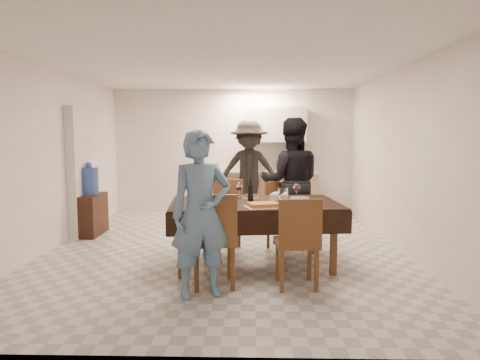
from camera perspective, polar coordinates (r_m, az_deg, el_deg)
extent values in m
cube|color=silver|center=(6.25, -2.03, -9.25)|extent=(5.00, 6.00, 0.02)
cube|color=white|center=(6.10, -2.12, 15.03)|extent=(5.00, 6.00, 0.02)
cube|color=white|center=(9.03, -0.91, 3.83)|extent=(5.00, 0.02, 2.60)
cube|color=white|center=(3.06, -5.50, -0.45)|extent=(5.00, 0.02, 2.60)
cube|color=white|center=(6.67, -24.06, 2.54)|extent=(0.02, 6.00, 2.60)
cube|color=white|center=(6.39, 20.93, 2.54)|extent=(0.02, 6.00, 2.60)
cube|color=white|center=(7.76, -19.65, 1.27)|extent=(0.15, 1.40, 2.10)
cube|color=tan|center=(8.78, 2.93, -1.94)|extent=(2.20, 0.60, 0.86)
cube|color=#A6A6A1|center=(8.73, 2.94, 1.02)|extent=(2.24, 0.64, 0.05)
cube|color=silver|center=(8.85, 4.91, 7.32)|extent=(1.20, 0.34, 0.70)
cube|color=black|center=(5.36, 1.95, -3.17)|extent=(2.18, 1.40, 0.04)
cube|color=brown|center=(5.44, 1.93, -7.39)|extent=(0.08, 0.08, 0.77)
cube|color=brown|center=(4.70, -3.53, -8.04)|extent=(0.53, 0.53, 0.06)
cube|color=brown|center=(4.43, -3.79, -5.20)|extent=(0.47, 0.11, 0.50)
cube|color=brown|center=(4.71, 7.55, -8.30)|extent=(0.48, 0.48, 0.05)
cube|color=brown|center=(4.46, 7.88, -5.61)|extent=(0.45, 0.07, 0.48)
cube|color=brown|center=(6.16, -2.33, -4.81)|extent=(0.58, 0.58, 0.05)
cube|color=brown|center=(5.92, -2.47, -2.61)|extent=(0.44, 0.19, 0.49)
cube|color=brown|center=(6.17, 6.07, -4.97)|extent=(0.60, 0.60, 0.05)
cube|color=brown|center=(5.93, 6.25, -2.86)|extent=(0.40, 0.25, 0.47)
cube|color=#311A10|center=(7.50, -19.33, -4.37)|extent=(0.36, 0.73, 0.67)
cylinder|color=#3759AA|center=(7.42, -19.48, -0.12)|extent=(0.30, 0.30, 0.45)
cylinder|color=white|center=(5.31, 5.74, -2.02)|extent=(0.12, 0.12, 0.19)
cube|color=gold|center=(4.98, 3.14, -3.34)|extent=(0.47, 0.41, 0.05)
cylinder|color=silver|center=(5.54, 5.04, -2.26)|extent=(0.20, 0.20, 0.08)
cylinder|color=silver|center=(5.63, 1.41, -2.33)|extent=(0.20, 0.20, 0.03)
cylinder|color=silver|center=(5.09, -4.80, -3.34)|extent=(0.28, 0.28, 0.02)
cylinder|color=silver|center=(5.10, 8.75, -3.37)|extent=(0.28, 0.28, 0.02)
cylinder|color=silver|center=(5.68, -4.15, -2.38)|extent=(0.24, 0.24, 0.01)
cylinder|color=silver|center=(5.69, 7.98, -2.40)|extent=(0.25, 0.25, 0.01)
imported|color=silver|center=(8.75, 6.87, 2.24)|extent=(0.59, 0.40, 0.33)
imported|color=#5B82A4|center=(4.34, -5.22, -4.55)|extent=(0.72, 0.60, 1.70)
imported|color=black|center=(6.41, 6.79, -0.25)|extent=(0.94, 0.74, 1.90)
imported|color=black|center=(8.27, 1.20, 1.28)|extent=(1.24, 0.71, 1.92)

